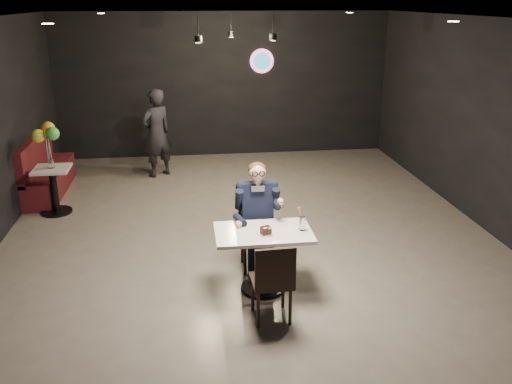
{
  "coord_description": "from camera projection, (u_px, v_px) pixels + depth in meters",
  "views": [
    {
      "loc": [
        -0.84,
        -7.04,
        3.24
      ],
      "look_at": [
        -0.03,
        -0.86,
        1.01
      ],
      "focal_mm": 38.0,
      "sensor_mm": 36.0,
      "label": 1
    }
  ],
  "objects": [
    {
      "name": "mint_leaf",
      "position": [
        270.0,
        228.0,
        5.99
      ],
      "size": [
        0.06,
        0.04,
        0.01
      ],
      "primitive_type": "ellipsoid",
      "color": "green",
      "rests_on": "cake_slice"
    },
    {
      "name": "balloon_bunch",
      "position": [
        48.0,
        139.0,
        8.27
      ],
      "size": [
        0.37,
        0.37,
        0.62
      ],
      "primitive_type": "cube",
      "color": "yellow",
      "rests_on": "balloon_vase"
    },
    {
      "name": "floor",
      "position": [
        250.0,
        238.0,
        7.76
      ],
      "size": [
        9.0,
        9.0,
        0.0
      ],
      "primitive_type": "plane",
      "color": "gray",
      "rests_on": "ground"
    },
    {
      "name": "pendant_lights",
      "position": [
        234.0,
        22.0,
        8.66
      ],
      "size": [
        1.4,
        1.2,
        0.36
      ],
      "primitive_type": "cube",
      "color": "black",
      "rests_on": "floor"
    },
    {
      "name": "passerby",
      "position": [
        157.0,
        133.0,
        10.22
      ],
      "size": [
        0.73,
        0.68,
        1.68
      ],
      "primitive_type": "imported",
      "rotation": [
        0.0,
        0.0,
        3.77
      ],
      "color": "black",
      "rests_on": "floor"
    },
    {
      "name": "chair_near",
      "position": [
        271.0,
        279.0,
        5.68
      ],
      "size": [
        0.44,
        0.48,
        0.92
      ],
      "primitive_type": "cube",
      "rotation": [
        0.0,
        0.0,
        0.04
      ],
      "color": "black",
      "rests_on": "floor"
    },
    {
      "name": "balloon_vase",
      "position": [
        51.0,
        164.0,
        8.4
      ],
      "size": [
        0.1,
        0.1,
        0.14
      ],
      "primitive_type": "cylinder",
      "color": "silver",
      "rests_on": "side_table"
    },
    {
      "name": "seated_man",
      "position": [
        257.0,
        215.0,
        6.67
      ],
      "size": [
        0.6,
        0.8,
        1.44
      ],
      "primitive_type": "cube",
      "color": "black",
      "rests_on": "floor"
    },
    {
      "name": "cake_slice",
      "position": [
        266.0,
        231.0,
        6.03
      ],
      "size": [
        0.13,
        0.12,
        0.08
      ],
      "primitive_type": "cube",
      "rotation": [
        0.0,
        0.0,
        0.35
      ],
      "color": "black",
      "rests_on": "dessert_plate"
    },
    {
      "name": "chair_far",
      "position": [
        257.0,
        235.0,
        6.75
      ],
      "size": [
        0.42,
        0.46,
        0.92
      ],
      "primitive_type": "cube",
      "color": "black",
      "rests_on": "floor"
    },
    {
      "name": "dessert_plate",
      "position": [
        265.0,
        232.0,
        6.1
      ],
      "size": [
        0.21,
        0.21,
        0.01
      ],
      "primitive_type": "cylinder",
      "color": "white",
      "rests_on": "main_table"
    },
    {
      "name": "wall_sign",
      "position": [
        262.0,
        61.0,
        11.36
      ],
      "size": [
        0.5,
        0.06,
        0.5
      ],
      "primitive_type": null,
      "color": "pink",
      "rests_on": "floor"
    },
    {
      "name": "wafer_cone",
      "position": [
        300.0,
        212.0,
        6.04
      ],
      "size": [
        0.07,
        0.07,
        0.12
      ],
      "primitive_type": "cone",
      "rotation": [
        0.0,
        0.0,
        0.26
      ],
      "color": "tan",
      "rests_on": "sundae_glass"
    },
    {
      "name": "side_table",
      "position": [
        55.0,
        193.0,
        8.57
      ],
      "size": [
        0.54,
        0.54,
        0.68
      ],
      "primitive_type": "cube",
      "color": "white",
      "rests_on": "floor"
    },
    {
      "name": "booth_bench",
      "position": [
        48.0,
        166.0,
        9.41
      ],
      "size": [
        0.5,
        1.99,
        1.0
      ],
      "primitive_type": "cube",
      "color": "#430E13",
      "rests_on": "floor"
    },
    {
      "name": "sundae_glass",
      "position": [
        302.0,
        223.0,
        6.15
      ],
      "size": [
        0.07,
        0.07,
        0.17
      ],
      "primitive_type": "cylinder",
      "color": "silver",
      "rests_on": "main_table"
    },
    {
      "name": "main_table",
      "position": [
        263.0,
        261.0,
        6.27
      ],
      "size": [
        1.1,
        0.7,
        0.75
      ],
      "primitive_type": "cube",
      "color": "white",
      "rests_on": "floor"
    }
  ]
}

